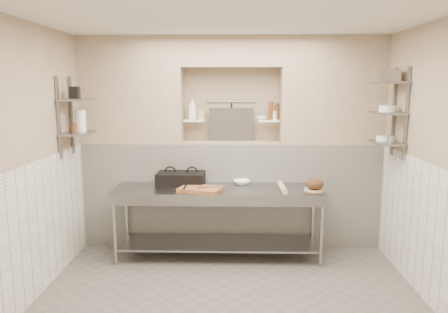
{
  "coord_description": "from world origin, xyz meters",
  "views": [
    {
      "loc": [
        0.05,
        -4.11,
        2.17
      ],
      "look_at": [
        -0.08,
        0.9,
        1.35
      ],
      "focal_mm": 35.0,
      "sensor_mm": 36.0,
      "label": 1
    }
  ],
  "objects_px": {
    "panini_press": "(181,178)",
    "jug_left": "(80,121)",
    "rolling_pin": "(282,187)",
    "cutting_board": "(201,189)",
    "prep_table": "(218,208)",
    "bottle_soap": "(192,109)",
    "bread_loaf": "(315,184)",
    "mixing_bowl": "(242,182)",
    "bowl_alcove": "(261,118)"
  },
  "relations": [
    {
      "from": "panini_press",
      "to": "bowl_alcove",
      "type": "height_order",
      "value": "bowl_alcove"
    },
    {
      "from": "mixing_bowl",
      "to": "rolling_pin",
      "type": "xyz_separation_m",
      "value": [
        0.49,
        -0.32,
        0.01
      ]
    },
    {
      "from": "rolling_pin",
      "to": "jug_left",
      "type": "xyz_separation_m",
      "value": [
        -2.47,
        0.06,
        0.81
      ]
    },
    {
      "from": "mixing_bowl",
      "to": "bread_loaf",
      "type": "distance_m",
      "value": 0.94
    },
    {
      "from": "rolling_pin",
      "to": "cutting_board",
      "type": "bearing_deg",
      "value": -176.42
    },
    {
      "from": "bread_loaf",
      "to": "bowl_alcove",
      "type": "distance_m",
      "value": 1.16
    },
    {
      "from": "bottle_soap",
      "to": "bowl_alcove",
      "type": "bearing_deg",
      "value": 0.26
    },
    {
      "from": "bottle_soap",
      "to": "jug_left",
      "type": "relative_size",
      "value": 1.12
    },
    {
      "from": "cutting_board",
      "to": "bread_loaf",
      "type": "distance_m",
      "value": 1.39
    },
    {
      "from": "mixing_bowl",
      "to": "bottle_soap",
      "type": "distance_m",
      "value": 1.18
    },
    {
      "from": "panini_press",
      "to": "rolling_pin",
      "type": "relative_size",
      "value": 1.33
    },
    {
      "from": "cutting_board",
      "to": "bottle_soap",
      "type": "bearing_deg",
      "value": 102.83
    },
    {
      "from": "jug_left",
      "to": "bowl_alcove",
      "type": "bearing_deg",
      "value": 14.28
    },
    {
      "from": "prep_table",
      "to": "cutting_board",
      "type": "height_order",
      "value": "cutting_board"
    },
    {
      "from": "prep_table",
      "to": "rolling_pin",
      "type": "bearing_deg",
      "value": -4.85
    },
    {
      "from": "cutting_board",
      "to": "bottle_soap",
      "type": "xyz_separation_m",
      "value": [
        -0.16,
        0.69,
        0.94
      ]
    },
    {
      "from": "prep_table",
      "to": "panini_press",
      "type": "xyz_separation_m",
      "value": [
        -0.49,
        0.22,
        0.34
      ]
    },
    {
      "from": "prep_table",
      "to": "jug_left",
      "type": "height_order",
      "value": "jug_left"
    },
    {
      "from": "prep_table",
      "to": "bottle_soap",
      "type": "bearing_deg",
      "value": 123.53
    },
    {
      "from": "panini_press",
      "to": "rolling_pin",
      "type": "distance_m",
      "value": 1.31
    },
    {
      "from": "bread_loaf",
      "to": "bowl_alcove",
      "type": "relative_size",
      "value": 1.46
    },
    {
      "from": "prep_table",
      "to": "bottle_soap",
      "type": "height_order",
      "value": "bottle_soap"
    },
    {
      "from": "bread_loaf",
      "to": "jug_left",
      "type": "xyz_separation_m",
      "value": [
        -2.86,
        0.05,
        0.76
      ]
    },
    {
      "from": "mixing_bowl",
      "to": "bowl_alcove",
      "type": "height_order",
      "value": "bowl_alcove"
    },
    {
      "from": "mixing_bowl",
      "to": "bowl_alcove",
      "type": "xyz_separation_m",
      "value": [
        0.26,
        0.31,
        0.81
      ]
    },
    {
      "from": "mixing_bowl",
      "to": "bottle_soap",
      "type": "height_order",
      "value": "bottle_soap"
    },
    {
      "from": "panini_press",
      "to": "mixing_bowl",
      "type": "distance_m",
      "value": 0.79
    },
    {
      "from": "panini_press",
      "to": "jug_left",
      "type": "distance_m",
      "value": 1.44
    },
    {
      "from": "prep_table",
      "to": "bottle_soap",
      "type": "xyz_separation_m",
      "value": [
        -0.37,
        0.56,
        1.22
      ]
    },
    {
      "from": "mixing_bowl",
      "to": "jug_left",
      "type": "distance_m",
      "value": 2.16
    },
    {
      "from": "panini_press",
      "to": "bowl_alcove",
      "type": "xyz_separation_m",
      "value": [
        1.04,
        0.34,
        0.75
      ]
    },
    {
      "from": "panini_press",
      "to": "bottle_soap",
      "type": "bearing_deg",
      "value": 72.13
    },
    {
      "from": "panini_press",
      "to": "bowl_alcove",
      "type": "relative_size",
      "value": 4.07
    },
    {
      "from": "panini_press",
      "to": "jug_left",
      "type": "xyz_separation_m",
      "value": [
        -1.2,
        -0.23,
        0.76
      ]
    },
    {
      "from": "mixing_bowl",
      "to": "bottle_soap",
      "type": "xyz_separation_m",
      "value": [
        -0.66,
        0.31,
        0.93
      ]
    },
    {
      "from": "prep_table",
      "to": "bread_loaf",
      "type": "height_order",
      "value": "bread_loaf"
    },
    {
      "from": "bottle_soap",
      "to": "bowl_alcove",
      "type": "relative_size",
      "value": 1.95
    },
    {
      "from": "prep_table",
      "to": "bottle_soap",
      "type": "distance_m",
      "value": 1.39
    },
    {
      "from": "bread_loaf",
      "to": "bottle_soap",
      "type": "relative_size",
      "value": 0.75
    },
    {
      "from": "cutting_board",
      "to": "mixing_bowl",
      "type": "relative_size",
      "value": 2.27
    },
    {
      "from": "prep_table",
      "to": "cutting_board",
      "type": "relative_size",
      "value": 5.26
    },
    {
      "from": "bowl_alcove",
      "to": "jug_left",
      "type": "height_order",
      "value": "jug_left"
    },
    {
      "from": "prep_table",
      "to": "mixing_bowl",
      "type": "height_order",
      "value": "mixing_bowl"
    },
    {
      "from": "panini_press",
      "to": "bottle_soap",
      "type": "distance_m",
      "value": 0.95
    },
    {
      "from": "panini_press",
      "to": "cutting_board",
      "type": "height_order",
      "value": "panini_press"
    },
    {
      "from": "cutting_board",
      "to": "prep_table",
      "type": "bearing_deg",
      "value": 31.26
    },
    {
      "from": "panini_press",
      "to": "rolling_pin",
      "type": "xyz_separation_m",
      "value": [
        1.28,
        -0.28,
        -0.05
      ]
    },
    {
      "from": "bread_loaf",
      "to": "bowl_alcove",
      "type": "height_order",
      "value": "bowl_alcove"
    },
    {
      "from": "rolling_pin",
      "to": "bread_loaf",
      "type": "distance_m",
      "value": 0.4
    },
    {
      "from": "jug_left",
      "to": "bread_loaf",
      "type": "bearing_deg",
      "value": -1.08
    }
  ]
}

